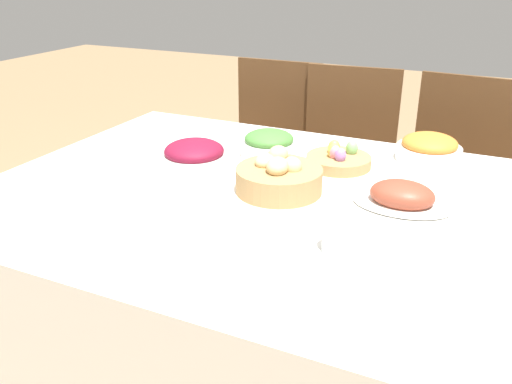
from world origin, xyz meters
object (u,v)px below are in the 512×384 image
Objects in this scene: chair_far_right at (454,181)px; dinner_plate at (212,265)px; egg_basket at (339,159)px; beet_salad_bowl at (194,158)px; bread_basket at (279,177)px; ham_platter at (402,197)px; chair_far_center at (343,164)px; carrot_bowl at (429,148)px; chair_far_left at (268,152)px; spoon at (290,286)px; knife at (277,282)px; drinking_cup at (340,236)px; butter_dish at (157,201)px; green_salad_bowl at (269,144)px; fork at (153,251)px.

dinner_plate is at bearing -99.93° from chair_far_right.
beet_salad_bowl reaches higher than egg_basket.
bread_basket reaches higher than ham_platter.
chair_far_center is 0.69m from carrot_bowl.
chair_far_left is 0.89m from egg_basket.
knife is at bearing -179.59° from spoon.
egg_basket is 0.55m from drinking_cup.
chair_far_center is at bearing 103.89° from egg_basket.
bread_basket is 0.97× the size of dinner_plate.
drinking_cup is (0.05, 0.18, 0.04)m from spoon.
beet_salad_bowl is 0.25m from butter_dish.
green_salad_bowl is (-0.55, -0.66, 0.28)m from chair_far_right.
beet_salad_bowl is at bearing -122.00° from chair_far_right.
fork is (-0.12, -0.44, -0.04)m from bread_basket.
chair_far_center reaches higher than drinking_cup.
egg_basket is 0.24m from green_salad_bowl.
green_salad_bowl is 0.92× the size of carrot_bowl.
green_salad_bowl is at bearing -124.59° from chair_far_right.
fork is 0.30m from knife.
chair_far_right is at bearing 82.79° from drinking_cup.
chair_far_left is at bearing 115.33° from bread_basket.
chair_far_center reaches higher than beet_salad_bowl.
drinking_cup is at bearing -60.22° from chair_far_left.
fork and spoon have the same top height.
carrot_bowl is at bearing 61.76° from fork.
butter_dish is at bearing 153.89° from knife.
fork is at bearing -77.68° from chair_far_left.
chair_far_center is 3.59× the size of dinner_plate.
dinner_plate is at bearing -55.53° from beet_salad_bowl.
carrot_bowl reaches higher than spoon.
chair_far_center is at bearing 105.34° from drinking_cup.
carrot_bowl is (0.63, 0.43, -0.01)m from beet_salad_bowl.
chair_far_left reaches higher than bread_basket.
chair_far_left is 1.20m from butter_dish.
chair_far_center is at bearing 94.05° from dinner_plate.
knife is (-0.16, -0.89, -0.04)m from carrot_bowl.
spoon is (0.36, -0.71, -0.04)m from green_salad_bowl.
bread_basket reaches higher than fork.
chair_far_right is 1.35m from butter_dish.
drinking_cup is (-0.08, -0.31, 0.01)m from ham_platter.
chair_far_center is 1.41m from spoon.
ham_platter is (0.77, -0.87, 0.27)m from chair_far_left.
spoon is (0.12, -0.70, -0.02)m from egg_basket.
drinking_cup is 0.51m from butter_dish.
chair_far_left is 4.76× the size of green_salad_bowl.
egg_basket is 2.60× the size of drinking_cup.
chair_far_right reaches higher than fork.
ham_platter is (-0.07, -0.87, 0.27)m from chair_far_right.
beet_salad_bowl is at bearing -147.52° from egg_basket.
beet_salad_bowl is at bearing 124.47° from dinner_plate.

